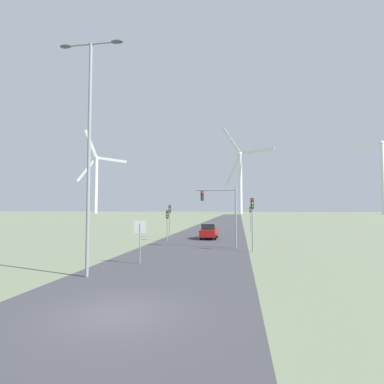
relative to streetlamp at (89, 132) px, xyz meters
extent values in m
plane|color=#667056|center=(3.83, -4.93, -7.85)|extent=(600.00, 600.00, 0.00)
cube|color=#38383D|center=(3.83, 43.07, -7.84)|extent=(10.00, 240.00, 0.01)
cylinder|color=gray|center=(0.00, 0.00, -1.43)|extent=(0.18, 0.18, 12.84)
cylinder|color=gray|center=(0.00, 0.00, 4.94)|extent=(3.06, 0.10, 0.10)
ellipsoid|color=#4C4C51|center=(-1.53, 0.00, 4.94)|extent=(0.70, 0.32, 0.20)
ellipsoid|color=#4C4C51|center=(1.53, 0.00, 4.94)|extent=(0.70, 0.32, 0.20)
cylinder|color=gray|center=(1.59, 3.97, -6.52)|extent=(0.07, 0.07, 2.65)
cube|color=white|center=(1.59, 3.96, -5.42)|extent=(0.81, 0.01, 0.81)
cube|color=red|center=(1.59, 3.97, -5.42)|extent=(0.76, 0.02, 0.76)
cylinder|color=gray|center=(-0.44, 21.13, -5.82)|extent=(0.11, 0.11, 4.04)
cube|color=#2D2D2D|center=(-0.44, 21.13, -4.25)|extent=(0.28, 0.24, 0.90)
sphere|color=red|center=(-0.44, 20.99, -3.98)|extent=(0.16, 0.16, 0.16)
sphere|color=gold|center=(-0.44, 20.99, -4.25)|extent=(0.16, 0.16, 0.16)
sphere|color=green|center=(-0.44, 20.99, -4.52)|extent=(0.16, 0.16, 0.16)
cylinder|color=gray|center=(9.16, 10.87, -5.59)|extent=(0.11, 0.11, 4.51)
cube|color=#2D2D2D|center=(9.16, 10.87, -3.78)|extent=(0.28, 0.24, 0.90)
sphere|color=red|center=(9.16, 10.73, -3.51)|extent=(0.16, 0.16, 0.16)
sphere|color=gold|center=(9.16, 10.73, -3.78)|extent=(0.16, 0.16, 0.16)
sphere|color=green|center=(9.16, 10.73, -4.05)|extent=(0.16, 0.16, 0.16)
cylinder|color=gray|center=(0.03, 17.94, -6.14)|extent=(0.11, 0.11, 3.41)
cube|color=#2D2D2D|center=(0.03, 17.94, -4.88)|extent=(0.28, 0.24, 0.90)
sphere|color=red|center=(0.03, 17.80, -4.61)|extent=(0.16, 0.16, 0.16)
sphere|color=gold|center=(0.03, 17.80, -4.88)|extent=(0.16, 0.16, 0.16)
sphere|color=green|center=(0.03, 17.80, -5.15)|extent=(0.16, 0.16, 0.16)
cylinder|color=gray|center=(9.81, 33.86, -5.88)|extent=(0.11, 0.11, 3.92)
cube|color=#2D2D2D|center=(9.81, 33.86, -4.37)|extent=(0.28, 0.24, 0.90)
sphere|color=red|center=(9.81, 33.72, -4.10)|extent=(0.16, 0.16, 0.16)
sphere|color=gold|center=(9.81, 33.72, -4.37)|extent=(0.16, 0.16, 0.16)
sphere|color=green|center=(9.81, 33.72, -4.64)|extent=(0.16, 0.16, 0.16)
cylinder|color=gray|center=(7.74, 12.65, -5.04)|extent=(0.14, 0.14, 5.60)
cylinder|color=gray|center=(5.92, 12.65, -2.49)|extent=(3.63, 0.12, 0.12)
cube|color=#2D2D2D|center=(4.65, 12.65, -3.04)|extent=(0.28, 0.24, 0.90)
sphere|color=red|center=(4.65, 12.51, -2.77)|extent=(0.18, 0.18, 0.18)
cube|color=maroon|center=(4.49, 20.81, -7.12)|extent=(1.94, 4.16, 0.80)
cube|color=#1E2328|center=(4.49, 20.66, -6.37)|extent=(1.63, 2.15, 0.70)
cylinder|color=black|center=(3.66, 22.08, -7.52)|extent=(0.22, 0.66, 0.66)
cylinder|color=black|center=(5.32, 22.08, -7.52)|extent=(0.22, 0.66, 0.66)
cylinder|color=black|center=(3.66, 19.54, -7.52)|extent=(0.22, 0.66, 0.66)
cylinder|color=black|center=(5.32, 19.54, -7.52)|extent=(0.22, 0.66, 0.66)
cylinder|color=silver|center=(-91.47, 181.40, 11.82)|extent=(2.20, 2.20, 39.34)
sphere|color=silver|center=(-91.47, 181.40, 31.49)|extent=(2.60, 2.60, 2.60)
cube|color=silver|center=(-95.53, 180.65, 41.64)|extent=(9.37, 2.22, 19.77)
cube|color=silver|center=(-98.08, 180.17, 22.84)|extent=(13.93, 3.07, 17.38)
cube|color=silver|center=(-80.80, 183.39, 29.99)|extent=(20.41, 4.27, 4.60)
cylinder|color=silver|center=(8.87, 181.82, 11.74)|extent=(2.20, 2.20, 39.17)
sphere|color=silver|center=(8.87, 181.82, 31.32)|extent=(2.60, 2.60, 2.60)
cube|color=silver|center=(2.95, 184.17, 40.97)|extent=(12.77, 5.44, 19.20)
cube|color=silver|center=(4.07, 183.72, 20.98)|extent=(10.75, 4.65, 20.33)
cube|color=silver|center=(19.61, 177.58, 32.02)|extent=(20.54, 8.52, 3.11)
cylinder|color=silver|center=(92.03, 176.45, 13.30)|extent=(2.20, 2.20, 42.30)
sphere|color=silver|center=(92.03, 176.45, 34.45)|extent=(2.60, 2.60, 2.60)
cube|color=silver|center=(83.66, 178.67, 33.94)|extent=(15.71, 4.62, 2.74)
camera|label=1|loc=(8.08, -15.08, -4.18)|focal=28.00mm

